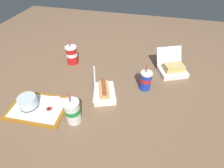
{
  "coord_description": "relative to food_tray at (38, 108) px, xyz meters",
  "views": [
    {
      "loc": [
        -0.26,
        0.88,
        0.88
      ],
      "look_at": [
        -0.04,
        -0.04,
        0.05
      ],
      "focal_mm": 28.0,
      "sensor_mm": 36.0,
      "label": 1
    }
  ],
  "objects": [
    {
      "name": "soda_cup_right",
      "position": [
        -0.27,
        0.03,
        0.08
      ],
      "size": [
        0.09,
        0.09,
        0.22
      ],
      "color": "white",
      "rests_on": "ground_plane"
    },
    {
      "name": "soda_cup_front",
      "position": [
        -0.01,
        -0.55,
        0.07
      ],
      "size": [
        0.1,
        0.1,
        0.22
      ],
      "color": "red",
      "rests_on": "ground_plane"
    },
    {
      "name": "clamshell_sandwich_center",
      "position": [
        -0.85,
        -0.6,
        0.04
      ],
      "size": [
        0.28,
        0.29,
        0.17
      ],
      "color": "white",
      "rests_on": "ground_plane"
    },
    {
      "name": "cake_container",
      "position": [
        0.06,
        0.0,
        0.04
      ],
      "size": [
        0.12,
        0.12,
        0.08
      ],
      "color": "black",
      "rests_on": "food_tray"
    },
    {
      "name": "ground_plane",
      "position": [
        -0.39,
        -0.26,
        -0.01
      ],
      "size": [
        3.2,
        3.2,
        0.0
      ],
      "primitive_type": "plane",
      "color": "brown"
    },
    {
      "name": "clamshell_hotdog_right",
      "position": [
        -0.38,
        -0.22,
        0.04
      ],
      "size": [
        0.22,
        0.25,
        0.19
      ],
      "color": "white",
      "rests_on": "ground_plane"
    },
    {
      "name": "soda_cup_corner",
      "position": [
        -0.66,
        -0.36,
        0.07
      ],
      "size": [
        0.08,
        0.08,
        0.2
      ],
      "color": "#1938B7",
      "rests_on": "ground_plane"
    },
    {
      "name": "food_tray",
      "position": [
        0.0,
        0.0,
        0.0
      ],
      "size": [
        0.38,
        0.28,
        0.01
      ],
      "color": "#A56619",
      "rests_on": "ground_plane"
    },
    {
      "name": "plastic_fork",
      "position": [
        -0.03,
        0.04,
        0.01
      ],
      "size": [
        0.1,
        0.07,
        0.0
      ],
      "primitive_type": "cube",
      "rotation": [
        0.0,
        0.0,
        0.59
      ],
      "color": "white",
      "rests_on": "food_tray"
    },
    {
      "name": "ketchup_cup",
      "position": [
        -0.09,
        0.01,
        0.02
      ],
      "size": [
        0.04,
        0.04,
        0.02
      ],
      "color": "white",
      "rests_on": "food_tray"
    },
    {
      "name": "napkin_stack",
      "position": [
        -0.06,
        -0.06,
        0.01
      ],
      "size": [
        0.12,
        0.12,
        0.0
      ],
      "primitive_type": "cube",
      "rotation": [
        0.0,
        0.0,
        0.24
      ],
      "color": "white",
      "rests_on": "food_tray"
    }
  ]
}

